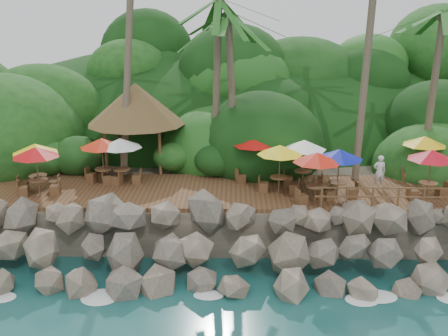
{
  "coord_description": "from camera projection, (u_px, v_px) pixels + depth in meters",
  "views": [
    {
      "loc": [
        0.48,
        -17.84,
        10.59
      ],
      "look_at": [
        0.0,
        6.0,
        3.4
      ],
      "focal_mm": 42.23,
      "sensor_mm": 36.0,
      "label": 1
    }
  ],
  "objects": [
    {
      "name": "land_base",
      "position": [
        227.0,
        158.0,
        35.16
      ],
      "size": [
        32.0,
        25.2,
        2.1
      ],
      "primitive_type": "cube",
      "color": "gray",
      "rests_on": "ground"
    },
    {
      "name": "jungle_hill",
      "position": [
        228.0,
        146.0,
        42.64
      ],
      "size": [
        44.8,
        28.0,
        15.4
      ],
      "primitive_type": "ellipsoid",
      "color": "#143811",
      "rests_on": "ground"
    },
    {
      "name": "dining_clusters",
      "position": [
        239.0,
        151.0,
        24.66
      ],
      "size": [
        20.81,
        5.32,
        2.32
      ],
      "color": "brown",
      "rests_on": "terrace"
    },
    {
      "name": "waiter",
      "position": [
        379.0,
        172.0,
        25.26
      ],
      "size": [
        0.61,
        0.4,
        1.64
      ],
      "primitive_type": "imported",
      "rotation": [
        0.0,
        0.0,
        3.12
      ],
      "color": "silver",
      "rests_on": "terrace"
    },
    {
      "name": "palapa",
      "position": [
        136.0,
        104.0,
        27.96
      ],
      "size": [
        5.24,
        5.24,
        4.6
      ],
      "color": "brown",
      "rests_on": "ground"
    },
    {
      "name": "seawall",
      "position": [
        222.0,
        248.0,
        21.73
      ],
      "size": [
        29.0,
        4.0,
        2.3
      ],
      "primitive_type": null,
      "color": "gray",
      "rests_on": "ground"
    },
    {
      "name": "foam_line",
      "position": [
        221.0,
        293.0,
        20.43
      ],
      "size": [
        25.2,
        0.8,
        0.06
      ],
      "color": "white",
      "rests_on": "ground"
    },
    {
      "name": "jungle_foliage",
      "position": [
        227.0,
        178.0,
        34.51
      ],
      "size": [
        44.0,
        16.0,
        12.0
      ],
      "primitive_type": null,
      "color": "#143811",
      "rests_on": "ground"
    },
    {
      "name": "ground",
      "position": [
        221.0,
        298.0,
        20.15
      ],
      "size": [
        140.0,
        140.0,
        0.0
      ],
      "primitive_type": "plane",
      "color": "#19514F",
      "rests_on": "ground"
    },
    {
      "name": "railing",
      "position": [
        398.0,
        196.0,
        22.66
      ],
      "size": [
        7.2,
        0.1,
        1.0
      ],
      "color": "brown",
      "rests_on": "terrace"
    },
    {
      "name": "terrace",
      "position": [
        224.0,
        192.0,
        25.26
      ],
      "size": [
        26.0,
        5.0,
        0.2
      ],
      "primitive_type": "cube",
      "color": "brown",
      "rests_on": "land_base"
    }
  ]
}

